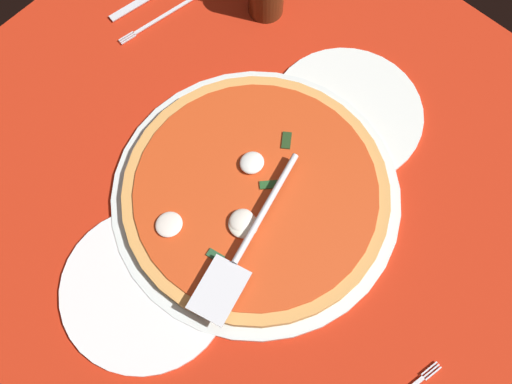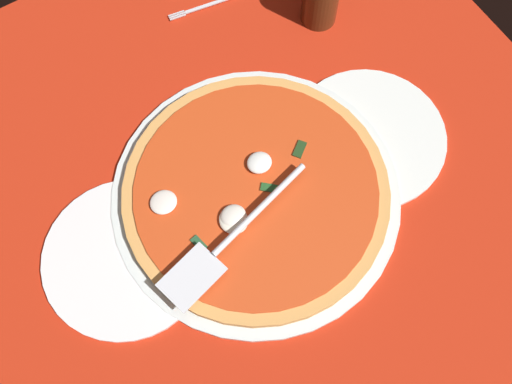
% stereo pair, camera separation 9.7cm
% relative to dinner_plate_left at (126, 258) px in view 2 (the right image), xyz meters
% --- Properties ---
extents(ground_plane, '(1.09, 1.09, 0.01)m').
position_rel_dinner_plate_left_xyz_m(ground_plane, '(0.21, -0.01, -0.01)').
color(ground_plane, red).
extents(checker_pattern, '(1.09, 1.09, 0.00)m').
position_rel_dinner_plate_left_xyz_m(checker_pattern, '(0.21, -0.01, -0.01)').
color(checker_pattern, white).
rests_on(checker_pattern, ground_plane).
extents(pizza_pan, '(0.45, 0.45, 0.01)m').
position_rel_dinner_plate_left_xyz_m(pizza_pan, '(0.22, -0.02, 0.00)').
color(pizza_pan, silver).
rests_on(pizza_pan, ground_plane).
extents(dinner_plate_left, '(0.25, 0.25, 0.01)m').
position_rel_dinner_plate_left_xyz_m(dinner_plate_left, '(0.00, 0.00, 0.00)').
color(dinner_plate_left, white).
rests_on(dinner_plate_left, ground_plane).
extents(dinner_plate_right, '(0.25, 0.25, 0.01)m').
position_rel_dinner_plate_left_xyz_m(dinner_plate_right, '(0.43, -0.03, 0.00)').
color(dinner_plate_right, white).
rests_on(dinner_plate_right, ground_plane).
extents(pizza, '(0.42, 0.42, 0.03)m').
position_rel_dinner_plate_left_xyz_m(pizza, '(0.22, -0.02, 0.02)').
color(pizza, '#DB974C').
rests_on(pizza, pizza_pan).
extents(pizza_server, '(0.28, 0.10, 0.01)m').
position_rel_dinner_plate_left_xyz_m(pizza_server, '(0.14, -0.07, 0.04)').
color(pizza_server, silver).
rests_on(pizza_server, pizza).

